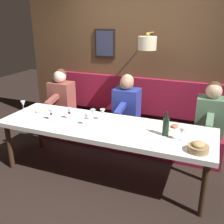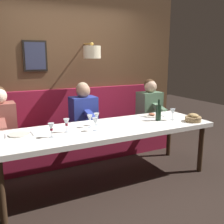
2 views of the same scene
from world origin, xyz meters
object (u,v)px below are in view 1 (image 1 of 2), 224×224
Objects in this scene: dining_table at (104,129)px; wine_glass_6 at (23,104)px; diner_nearest at (211,111)px; wine_glass_1 at (103,112)px; bread_bowl at (198,147)px; wine_glass_5 at (93,113)px; diner_middle at (61,93)px; wine_glass_4 at (69,111)px; wine_glass_0 at (182,131)px; wine_glass_2 at (51,112)px; wine_bottle at (166,126)px; diner_near at (127,101)px; wine_glass_3 at (87,117)px.

dining_table is 17.24× the size of wine_glass_6.
dining_table is 1.34m from wine_glass_6.
diner_nearest is at bearing -72.18° from wine_glass_6.
bread_bowl is at bearing -108.52° from wine_glass_1.
diner_middle is at bearing 51.84° from wine_glass_5.
dining_table is 3.57× the size of diner_middle.
wine_glass_4 is (-0.86, 1.81, 0.04)m from diner_nearest.
diner_middle is at bearing 66.38° from wine_glass_0.
diner_middle is at bearing 25.22° from wine_glass_2.
wine_glass_2 is at bearing 97.71° from dining_table.
wine_glass_0 is 0.21m from wine_bottle.
diner_near and diner_middle have the same top height.
wine_glass_1 is at bearing 172.79° from diner_near.
wine_glass_2 reaches higher than dining_table.
diner_nearest is at bearing -61.77° from wine_glass_1.
diner_middle reaches higher than wine_glass_2.
wine_glass_1 and wine_glass_3 have the same top height.
wine_glass_5 is at bearing -128.16° from diner_middle.
diner_middle reaches higher than wine_glass_3.
wine_glass_4 is 0.55× the size of wine_bottle.
wine_glass_4 is at bearing -141.80° from diner_middle.
diner_middle is 2.64× the size of wine_bottle.
diner_middle reaches higher than dining_table.
wine_glass_2 is 0.54m from wine_glass_3.
diner_nearest is 4.82× the size of wine_glass_1.
diner_nearest reaches higher than bread_bowl.
wine_bottle is at bearing -91.33° from wine_glass_4.
diner_nearest reaches higher than wine_glass_4.
diner_near is at bearing 41.77° from wine_bottle.
diner_near is at bearing -12.45° from wine_glass_3.
wine_glass_5 is at bearing 84.31° from wine_bottle.
bread_bowl is at bearing -97.25° from wine_glass_6.
wine_glass_6 is 0.55× the size of wine_bottle.
dining_table is 0.82m from wine_bottle.
wine_glass_0 is at bearing -93.03° from wine_glass_6.
wine_glass_5 is at bearing 64.83° from dining_table.
diner_middle reaches higher than bread_bowl.
diner_near is 4.82× the size of wine_glass_4.
diner_nearest is 1.27m from diner_near.
wine_glass_4 is (-0.86, 0.54, 0.04)m from diner_near.
wine_bottle is (-0.01, -0.80, 0.18)m from dining_table.
wine_glass_2 is 0.75× the size of bread_bowl.
wine_glass_2 is at bearing 84.72° from bread_bowl.
diner_near is 1.38m from wine_glass_0.
diner_near reaches higher than wine_glass_4.
wine_bottle is at bearing 55.43° from bread_bowl.
diner_nearest is 4.82× the size of wine_glass_2.
wine_glass_3 is 1.00× the size of wine_glass_4.
wine_glass_2 is at bearing -154.78° from diner_middle.
wine_glass_5 is (0.07, -0.33, 0.00)m from wine_glass_4.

